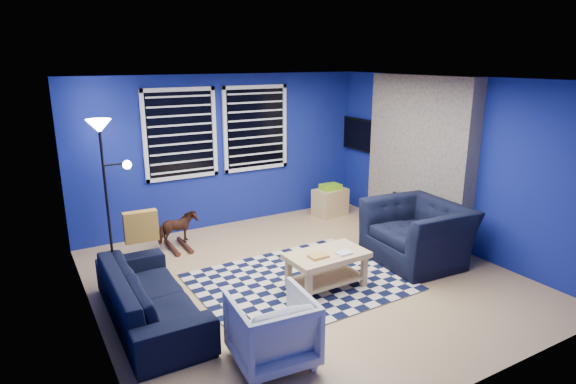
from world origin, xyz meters
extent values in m
plane|color=tan|center=(0.00, 0.00, 0.00)|extent=(5.00, 5.00, 0.00)
plane|color=white|center=(0.00, 0.00, 2.50)|extent=(5.00, 5.00, 0.00)
plane|color=navy|center=(0.00, 2.50, 1.25)|extent=(5.00, 0.00, 5.00)
plane|color=navy|center=(-2.50, 0.00, 1.25)|extent=(0.00, 5.00, 5.00)
plane|color=navy|center=(2.50, 0.00, 1.25)|extent=(0.00, 5.00, 5.00)
cube|color=gray|center=(2.37, 0.50, 1.25)|extent=(0.26, 2.00, 2.50)
cube|color=black|center=(2.23, 0.50, 0.35)|extent=(0.04, 0.70, 0.60)
cube|color=gray|center=(2.10, 0.50, 0.04)|extent=(0.50, 1.20, 0.08)
cube|color=black|center=(-0.75, 2.48, 1.60)|extent=(1.05, 0.02, 1.30)
cube|color=white|center=(-0.75, 2.47, 2.28)|extent=(1.17, 0.05, 0.06)
cube|color=white|center=(-0.75, 2.47, 0.92)|extent=(1.17, 0.05, 0.06)
cube|color=black|center=(0.55, 2.48, 1.60)|extent=(1.05, 0.02, 1.30)
cube|color=white|center=(0.55, 2.47, 2.28)|extent=(1.17, 0.05, 0.06)
cube|color=white|center=(0.55, 2.47, 0.92)|extent=(1.17, 0.05, 0.06)
cube|color=black|center=(2.45, 2.00, 1.40)|extent=(0.06, 1.00, 0.58)
cube|color=black|center=(2.42, 2.00, 1.40)|extent=(0.01, 0.92, 0.50)
cube|color=black|center=(-0.12, -0.06, 0.01)|extent=(2.55, 2.06, 0.02)
imported|color=black|center=(-1.97, -0.03, 0.30)|extent=(2.03, 0.80, 0.59)
imported|color=black|center=(1.64, -0.30, 0.41)|extent=(1.34, 1.19, 0.82)
imported|color=gray|center=(-1.19, -1.33, 0.33)|extent=(0.78, 0.79, 0.67)
imported|color=#442415|center=(-1.09, 1.80, 0.32)|extent=(0.35, 0.62, 0.49)
cube|color=tan|center=(0.09, -0.36, 0.43)|extent=(0.99, 0.59, 0.06)
cube|color=tan|center=(0.09, -0.36, 0.13)|extent=(0.90, 0.50, 0.03)
cube|color=#CB893A|center=(-0.08, -0.41, 0.48)|extent=(0.22, 0.17, 0.03)
cube|color=silver|center=(0.25, -0.49, 0.48)|extent=(0.18, 0.13, 0.03)
cube|color=tan|center=(-0.32, -0.57, 0.21)|extent=(0.07, 0.07, 0.39)
cube|color=tan|center=(0.50, -0.57, 0.21)|extent=(0.07, 0.07, 0.39)
cube|color=tan|center=(-0.32, -0.14, 0.21)|extent=(0.07, 0.07, 0.39)
cube|color=tan|center=(0.50, -0.14, 0.21)|extent=(0.07, 0.07, 0.39)
cube|color=tan|center=(1.78, 1.99, 0.24)|extent=(0.63, 0.46, 0.48)
cube|color=black|center=(1.78, 1.99, 0.24)|extent=(0.54, 0.41, 0.39)
cube|color=#81CE18|center=(1.78, 1.99, 0.53)|extent=(0.37, 0.30, 0.09)
cylinder|color=black|center=(-1.99, 2.04, 0.02)|extent=(0.25, 0.25, 0.03)
cylinder|color=black|center=(-1.99, 2.04, 0.92)|extent=(0.04, 0.04, 1.82)
cone|color=white|center=(-1.99, 2.04, 1.86)|extent=(0.33, 0.33, 0.18)
sphere|color=white|center=(-1.69, 1.99, 1.31)|extent=(0.12, 0.12, 0.12)
cube|color=#BE852C|center=(-1.82, 0.83, 0.78)|extent=(0.40, 0.14, 0.38)
camera|label=1|loc=(-3.03, -4.79, 2.74)|focal=30.00mm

